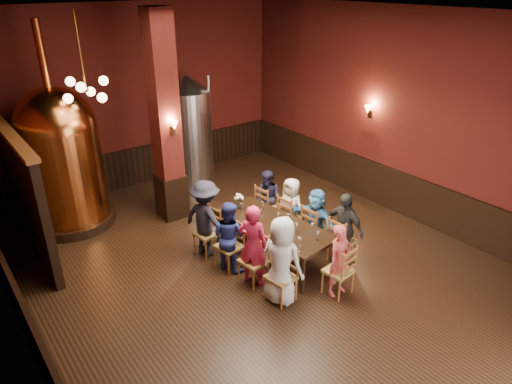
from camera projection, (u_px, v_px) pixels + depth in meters
room at (257, 155)px, 7.76m from camera, size 10.00×10.02×4.50m
wainscot_right at (391, 189)px, 10.68m from camera, size 0.08×9.90×1.00m
wainscot_back at (143, 164)px, 12.07m from camera, size 7.90×0.08×1.00m
wainscot_left at (32, 335)px, 6.34m from camera, size 0.08×9.90×1.00m
column at (165, 121)px, 9.60m from camera, size 0.58×0.58×4.50m
partition at (24, 195)px, 8.75m from camera, size 0.22×3.50×2.40m
pendant_cluster at (86, 89)px, 8.49m from camera, size 0.90×0.90×1.70m
sconce_wall at (370, 111)px, 10.49m from camera, size 0.20×0.20×0.36m
sconce_column at (172, 127)px, 9.41m from camera, size 0.20×0.20×0.36m
dining_table at (274, 226)px, 8.71m from camera, size 1.26×2.50×0.75m
chair_0 at (281, 277)px, 7.62m from camera, size 0.51×0.51×0.92m
person_0 at (281, 261)px, 7.48m from camera, size 0.72×0.89×1.57m
chair_1 at (253, 261)px, 8.06m from camera, size 0.51×0.51×0.92m
person_1 at (253, 245)px, 7.92m from camera, size 0.59×0.68×1.56m
chair_2 at (229, 246)px, 8.49m from camera, size 0.51×0.51×0.92m
person_2 at (229, 236)px, 8.39m from camera, size 0.54×0.74×1.37m
chair_3 at (207, 233)px, 8.92m from camera, size 0.51×0.51×0.92m
person_3 at (206, 219)px, 8.79m from camera, size 0.85×1.14×1.57m
chair_4 at (342, 240)px, 8.68m from camera, size 0.51×0.51×0.92m
person_4 at (343, 228)px, 8.57m from camera, size 0.46×0.89×1.45m
chair_5 at (315, 227)px, 9.12m from camera, size 0.51×0.51×0.92m
person_5 at (315, 219)px, 9.04m from camera, size 0.44×1.22×1.29m
chair_6 at (290, 216)px, 9.55m from camera, size 0.51×0.51×0.92m
person_6 at (291, 208)px, 9.47m from camera, size 0.50×0.69×1.31m
chair_7 at (268, 206)px, 9.99m from camera, size 0.51×0.51×0.92m
person_7 at (268, 199)px, 9.91m from camera, size 0.42×0.66×1.27m
chair_8 at (338, 270)px, 7.79m from camera, size 0.51×0.51×0.92m
person_8 at (339, 260)px, 7.71m from camera, size 0.49×0.33×1.32m
copper_kettle at (62, 157)px, 9.57m from camera, size 1.83×1.83×4.31m
steel_vessel at (189, 130)px, 11.72m from camera, size 1.45×1.45×2.83m
rose_vase at (239, 199)px, 9.16m from camera, size 0.19×0.19×0.32m
wine_glass_0 at (288, 218)px, 8.70m from camera, size 0.07×0.07×0.17m
wine_glass_1 at (291, 228)px, 8.37m from camera, size 0.07×0.07×0.17m
wine_glass_2 at (300, 242)px, 7.92m from camera, size 0.07×0.07×0.17m
wine_glass_3 at (263, 206)px, 9.16m from camera, size 0.07×0.07×0.17m
wine_glass_4 at (242, 207)px, 9.10m from camera, size 0.07×0.07×0.17m
wine_glass_5 at (313, 228)px, 8.37m from camera, size 0.07×0.07×0.17m
wine_glass_6 at (297, 227)px, 8.39m from camera, size 0.07×0.07×0.17m
wine_glass_7 at (279, 217)px, 8.74m from camera, size 0.07×0.07×0.17m
wine_glass_8 at (318, 236)px, 8.11m from camera, size 0.07×0.07×0.17m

